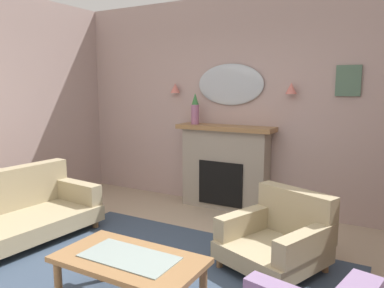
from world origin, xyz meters
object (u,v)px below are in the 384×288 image
object	(u,v)px
floral_couch	(11,213)
fireplace	(225,168)
mantel_vase_centre	(195,109)
wall_sconce_left	(175,88)
wall_sconce_right	(291,88)
armchair_in_corner	(279,236)
wall_mirror	(230,85)
framed_picture	(348,81)
coffee_table	(129,264)

from	to	relation	value
floral_couch	fireplace	bearing A→B (deg)	54.45
mantel_vase_centre	floral_couch	size ratio (longest dim) A/B	0.24
wall_sconce_left	wall_sconce_right	xyz separation A→B (m)	(1.70, 0.00, 0.00)
fireplace	armchair_in_corner	xyz separation A→B (m)	(1.16, -1.33, -0.27)
wall_mirror	armchair_in_corner	bearing A→B (deg)	-51.79
mantel_vase_centre	wall_sconce_left	bearing A→B (deg)	163.30
wall_sconce_left	armchair_in_corner	bearing A→B (deg)	-35.34
floral_couch	armchair_in_corner	bearing A→B (deg)	17.13
framed_picture	armchair_in_corner	bearing A→B (deg)	-102.80
mantel_vase_centre	coffee_table	bearing A→B (deg)	-71.54
fireplace	wall_sconce_right	distance (m)	1.38
fireplace	wall_sconce_left	world-z (taller)	wall_sconce_left
floral_couch	coffee_table	bearing A→B (deg)	-11.74
wall_mirror	framed_picture	bearing A→B (deg)	0.38
wall_sconce_right	framed_picture	xyz separation A→B (m)	(0.65, 0.06, 0.09)
wall_sconce_left	coffee_table	distance (m)	3.21
armchair_in_corner	mantel_vase_centre	bearing A→B (deg)	140.98
floral_couch	armchair_in_corner	distance (m)	2.84
mantel_vase_centre	floral_couch	bearing A→B (deg)	-117.21
fireplace	floral_couch	world-z (taller)	fireplace
coffee_table	wall_sconce_left	bearing A→B (deg)	115.11
fireplace	coffee_table	size ratio (longest dim) A/B	1.24
fireplace	floral_couch	distance (m)	2.68
armchair_in_corner	wall_sconce_right	bearing A→B (deg)	102.34
mantel_vase_centre	wall_sconce_left	size ratio (longest dim) A/B	3.09
wall_sconce_left	mantel_vase_centre	bearing A→B (deg)	-16.70
wall_sconce_right	framed_picture	distance (m)	0.66
floral_couch	framed_picture	bearing A→B (deg)	37.28
fireplace	wall_mirror	bearing A→B (deg)	90.00
mantel_vase_centre	wall_sconce_left	distance (m)	0.51
wall_sconce_left	armchair_in_corner	xyz separation A→B (m)	(2.01, -1.43, -1.35)
fireplace	armchair_in_corner	bearing A→B (deg)	-48.96
fireplace	framed_picture	bearing A→B (deg)	5.77
mantel_vase_centre	armchair_in_corner	bearing A→B (deg)	-39.02
wall_mirror	wall_sconce_left	size ratio (longest dim) A/B	6.86
wall_sconce_left	framed_picture	xyz separation A→B (m)	(2.35, 0.06, 0.09)
fireplace	coffee_table	xyz separation A→B (m)	(0.40, -2.58, -0.19)
framed_picture	floral_couch	size ratio (longest dim) A/B	0.20
framed_picture	wall_sconce_left	bearing A→B (deg)	-178.54
mantel_vase_centre	wall_sconce_right	size ratio (longest dim) A/B	3.09
wall_sconce_right	framed_picture	size ratio (longest dim) A/B	0.39
armchair_in_corner	floral_couch	bearing A→B (deg)	-162.87
fireplace	wall_sconce_right	bearing A→B (deg)	6.16
framed_picture	coffee_table	distance (m)	3.24
floral_couch	wall_sconce_left	bearing A→B (deg)	72.77
wall_mirror	coffee_table	size ratio (longest dim) A/B	0.87
mantel_vase_centre	coffee_table	world-z (taller)	mantel_vase_centre
framed_picture	coffee_table	bearing A→B (deg)	-111.94
mantel_vase_centre	wall_mirror	size ratio (longest dim) A/B	0.45
wall_sconce_left	coffee_table	world-z (taller)	wall_sconce_left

